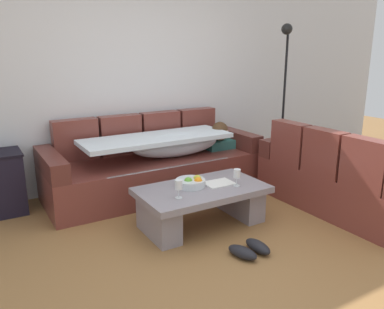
# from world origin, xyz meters

# --- Properties ---
(ground_plane) EXTENTS (14.00, 14.00, 0.00)m
(ground_plane) POSITION_xyz_m (0.00, 0.00, 0.00)
(ground_plane) COLOR olive
(back_wall) EXTENTS (9.00, 0.10, 2.70)m
(back_wall) POSITION_xyz_m (0.00, 2.15, 1.35)
(back_wall) COLOR silver
(back_wall) RESTS_ON ground_plane
(couch_along_wall) EXTENTS (2.48, 0.92, 0.88)m
(couch_along_wall) POSITION_xyz_m (0.07, 1.63, 0.33)
(couch_along_wall) COLOR brown
(couch_along_wall) RESTS_ON ground_plane
(couch_near_window) EXTENTS (0.92, 1.76, 0.88)m
(couch_near_window) POSITION_xyz_m (1.54, 0.16, 0.33)
(couch_near_window) COLOR brown
(couch_near_window) RESTS_ON ground_plane
(coffee_table) EXTENTS (1.20, 0.68, 0.38)m
(coffee_table) POSITION_xyz_m (0.02, 0.56, 0.24)
(coffee_table) COLOR gray
(coffee_table) RESTS_ON ground_plane
(fruit_bowl) EXTENTS (0.28, 0.28, 0.10)m
(fruit_bowl) POSITION_xyz_m (-0.05, 0.63, 0.42)
(fruit_bowl) COLOR silver
(fruit_bowl) RESTS_ON coffee_table
(wine_glass_near_left) EXTENTS (0.07, 0.07, 0.17)m
(wine_glass_near_left) POSITION_xyz_m (-0.30, 0.43, 0.50)
(wine_glass_near_left) COLOR silver
(wine_glass_near_left) RESTS_ON coffee_table
(wine_glass_near_right) EXTENTS (0.07, 0.07, 0.17)m
(wine_glass_near_right) POSITION_xyz_m (0.32, 0.42, 0.50)
(wine_glass_near_right) COLOR silver
(wine_glass_near_right) RESTS_ON coffee_table
(open_magazine) EXTENTS (0.29, 0.22, 0.01)m
(open_magazine) POSITION_xyz_m (0.21, 0.56, 0.39)
(open_magazine) COLOR white
(open_magazine) RESTS_ON coffee_table
(floor_lamp) EXTENTS (0.33, 0.31, 1.95)m
(floor_lamp) POSITION_xyz_m (1.91, 1.52, 1.12)
(floor_lamp) COLOR black
(floor_lamp) RESTS_ON ground_plane
(pair_of_shoes) EXTENTS (0.33, 0.30, 0.09)m
(pair_of_shoes) POSITION_xyz_m (0.06, -0.12, 0.04)
(pair_of_shoes) COLOR black
(pair_of_shoes) RESTS_ON ground_plane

